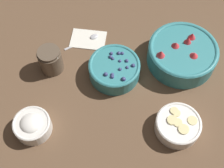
% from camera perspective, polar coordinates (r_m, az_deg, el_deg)
% --- Properties ---
extents(ground_plane, '(4.00, 4.00, 0.00)m').
position_cam_1_polar(ground_plane, '(1.08, 0.04, 0.05)').
color(ground_plane, brown).
extents(bowl_strawberries, '(0.24, 0.24, 0.10)m').
position_cam_1_polar(bowl_strawberries, '(1.12, 12.74, 5.52)').
color(bowl_strawberries, teal).
rests_on(bowl_strawberries, ground_plane).
extents(bowl_blueberries, '(0.18, 0.18, 0.07)m').
position_cam_1_polar(bowl_blueberries, '(1.07, 0.44, 2.85)').
color(bowl_blueberries, teal).
rests_on(bowl_blueberries, ground_plane).
extents(bowl_bananas, '(0.14, 0.14, 0.05)m').
position_cam_1_polar(bowl_bananas, '(1.00, 11.97, -7.35)').
color(bowl_bananas, white).
rests_on(bowl_bananas, ground_plane).
extents(bowl_cream, '(0.12, 0.12, 0.06)m').
position_cam_1_polar(bowl_cream, '(1.00, -14.38, -7.28)').
color(bowl_cream, silver).
rests_on(bowl_cream, ground_plane).
extents(jar_chocolate, '(0.08, 0.08, 0.09)m').
position_cam_1_polar(jar_chocolate, '(1.10, -11.15, 4.24)').
color(jar_chocolate, brown).
rests_on(jar_chocolate, ground_plane).
extents(napkin, '(0.14, 0.10, 0.01)m').
position_cam_1_polar(napkin, '(1.19, -4.37, 8.18)').
color(napkin, silver).
rests_on(napkin, ground_plane).
extents(spoon, '(0.13, 0.08, 0.01)m').
position_cam_1_polar(spoon, '(1.18, -4.42, 8.14)').
color(spoon, '#B2B2B7').
rests_on(spoon, ground_plane).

